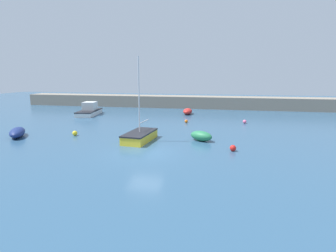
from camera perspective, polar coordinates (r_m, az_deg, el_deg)
ground_plane at (r=19.58m, az=-4.99°, el=-6.06°), size 120.00×120.00×0.20m
harbor_breakwater at (r=46.07m, az=4.61°, el=5.26°), size 60.23×3.72×1.99m
sailboat_tall_mast at (r=22.87m, az=-6.16°, el=-2.16°), size 2.28×4.27×7.18m
rowboat_blue_near at (r=27.96m, az=-29.97°, el=-1.20°), size 2.76×3.38×0.85m
dinghy_near_pier at (r=22.98m, az=7.24°, el=-2.15°), size 2.37×2.01×0.86m
open_tender_yellow at (r=38.25m, az=4.30°, el=3.21°), size 1.28×2.69×0.85m
motorboat_with_cabin at (r=39.17m, az=-16.72°, el=3.27°), size 3.01×5.72×1.83m
mooring_buoy_orange at (r=31.36m, az=4.00°, el=1.04°), size 0.39×0.39×0.39m
mooring_buoy_red at (r=20.37m, az=13.96°, el=-4.68°), size 0.47×0.47×0.47m
mooring_buoy_yellow at (r=26.24m, az=-19.61°, el=-1.49°), size 0.47×0.47×0.47m
mooring_buoy_pink at (r=32.21m, az=16.35°, el=0.92°), size 0.43×0.43×0.43m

